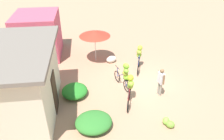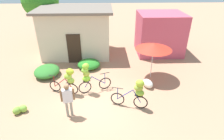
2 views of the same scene
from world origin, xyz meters
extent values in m
plane|color=tan|center=(0.00, 0.00, 0.00)|extent=(60.00, 60.00, 0.00)
cube|color=beige|center=(-1.50, 6.09, 1.59)|extent=(4.63, 3.11, 3.18)
cube|color=#72665B|center=(-1.50, 6.09, 3.26)|extent=(5.13, 3.61, 0.16)
cube|color=#332319|center=(-1.50, 4.52, 1.00)|extent=(0.90, 0.06, 2.00)
cube|color=#C74B63|center=(4.57, 6.17, 1.47)|extent=(3.20, 2.80, 2.94)
ellipsoid|color=#31782D|center=(-2.95, 2.80, 0.29)|extent=(1.47, 1.63, 0.58)
ellipsoid|color=#277B25|center=(-0.52, 3.68, 0.27)|extent=(1.43, 1.36, 0.54)
cylinder|color=beige|center=(3.19, 2.35, 1.03)|extent=(0.04, 0.04, 2.06)
cone|color=red|center=(3.19, 2.35, 1.96)|extent=(2.01, 2.01, 0.35)
torus|color=black|center=(-2.07, 1.11, 0.31)|extent=(0.61, 0.22, 0.62)
torus|color=black|center=(-1.14, 0.85, 0.31)|extent=(0.61, 0.22, 0.62)
cylinder|color=maroon|center=(-1.30, 0.89, 0.59)|extent=(0.37, 0.14, 0.57)
cylinder|color=maroon|center=(-1.77, 1.03, 0.59)|extent=(0.64, 0.21, 0.58)
cylinder|color=black|center=(-2.07, 1.11, 0.93)|extent=(0.49, 0.16, 0.03)
cylinder|color=maroon|center=(-2.07, 1.11, 0.62)|extent=(0.04, 0.04, 0.62)
cube|color=black|center=(-1.23, 0.87, 0.65)|extent=(0.38, 0.23, 0.02)
ellipsoid|color=#94BC3D|center=(-1.17, 0.84, 0.80)|extent=(0.41, 0.35, 0.29)
ellipsoid|color=#8FB935|center=(-1.28, 0.84, 1.04)|extent=(0.43, 0.36, 0.31)
ellipsoid|color=#9DB623|center=(-1.16, 0.85, 1.30)|extent=(0.46, 0.40, 0.33)
torus|color=black|center=(0.51, 1.26, 0.34)|extent=(0.65, 0.27, 0.67)
torus|color=black|center=(-0.51, 0.90, 0.34)|extent=(0.65, 0.27, 0.67)
cylinder|color=navy|center=(-0.33, 0.96, 0.62)|extent=(0.40, 0.17, 0.58)
cylinder|color=navy|center=(0.18, 1.14, 0.62)|extent=(0.70, 0.28, 0.59)
cylinder|color=black|center=(0.51, 1.26, 0.95)|extent=(0.48, 0.20, 0.03)
cylinder|color=navy|center=(0.51, 1.26, 0.64)|extent=(0.04, 0.04, 0.61)
cube|color=black|center=(-0.40, 0.93, 0.70)|extent=(0.39, 0.25, 0.02)
ellipsoid|color=#7BC22B|center=(-0.40, 0.91, 0.86)|extent=(0.43, 0.36, 0.29)
ellipsoid|color=#99A433|center=(-0.39, 0.97, 1.08)|extent=(0.44, 0.42, 0.27)
ellipsoid|color=#7CB535|center=(-0.45, 0.95, 1.30)|extent=(0.39, 0.33, 0.28)
ellipsoid|color=#77B72A|center=(-0.40, 0.94, 1.53)|extent=(0.45, 0.43, 0.31)
torus|color=black|center=(1.09, -0.09, 0.33)|extent=(0.64, 0.23, 0.65)
torus|color=black|center=(2.12, -0.39, 0.33)|extent=(0.64, 0.23, 0.65)
cylinder|color=navy|center=(1.94, -0.34, 0.64)|extent=(0.40, 0.15, 0.64)
cylinder|color=navy|center=(1.42, -0.19, 0.64)|extent=(0.70, 0.24, 0.64)
cylinder|color=black|center=(1.09, -0.09, 0.93)|extent=(0.49, 0.17, 0.03)
cylinder|color=navy|center=(1.09, -0.09, 0.63)|extent=(0.04, 0.04, 0.60)
cube|color=black|center=(2.02, -0.36, 0.68)|extent=(0.38, 0.24, 0.02)
ellipsoid|color=#8ABA36|center=(2.06, -0.35, 0.83)|extent=(0.50, 0.46, 0.28)
ellipsoid|color=#8EA535|center=(1.99, -0.33, 1.08)|extent=(0.41, 0.33, 0.33)
ellipsoid|color=#9AB92E|center=(2.03, -0.37, 1.34)|extent=(0.48, 0.44, 0.32)
ellipsoid|color=#79A839|center=(-3.36, -0.56, 0.17)|extent=(0.47, 0.50, 0.34)
ellipsoid|color=#85BF42|center=(-3.15, -0.44, 0.18)|extent=(0.45, 0.42, 0.35)
ellipsoid|color=silver|center=(2.82, 1.33, 0.22)|extent=(0.68, 0.82, 0.44)
cylinder|color=gray|center=(-0.93, -0.76, 0.39)|extent=(0.11, 0.11, 0.77)
cylinder|color=gray|center=(-1.11, -0.80, 0.39)|extent=(0.11, 0.11, 0.77)
cube|color=silver|center=(-1.02, -0.78, 1.08)|extent=(0.43, 0.28, 0.61)
cylinder|color=brown|center=(-0.78, -0.73, 1.11)|extent=(0.08, 0.08, 0.55)
cylinder|color=brown|center=(-1.26, -0.83, 1.11)|extent=(0.08, 0.08, 0.55)
sphere|color=brown|center=(-1.02, -0.78, 1.49)|extent=(0.21, 0.21, 0.21)
camera|label=1|loc=(-9.99, 2.84, 7.26)|focal=35.13mm
camera|label=2|loc=(0.58, -7.03, 5.63)|focal=29.78mm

